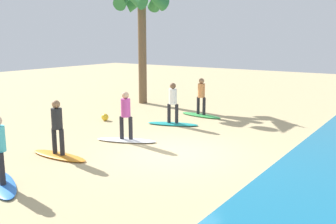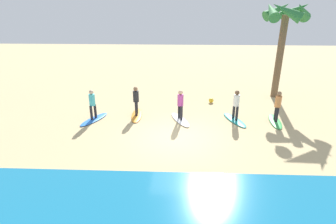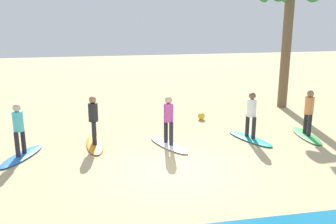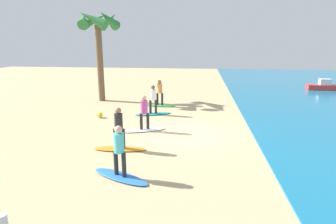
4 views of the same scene
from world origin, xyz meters
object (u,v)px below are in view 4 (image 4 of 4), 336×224
surfboard_teal (153,114)px  palm_tree (98,28)px  surfer_green (160,91)px  surfer_teal (153,97)px  surfboard_orange (120,149)px  beach_ball (100,115)px  surfboard_green (160,105)px  surfer_orange (119,125)px  surfer_blue (119,147)px  surfboard_blue (121,177)px  surfer_white (144,110)px  boat_red (324,86)px  surfboard_white (145,130)px

surfboard_teal → palm_tree: 7.39m
surfer_green → surfer_teal: same height
surfboard_teal → surfboard_orange: size_ratio=1.00×
surfer_green → beach_ball: bearing=-43.0°
surfboard_green → surfboard_teal: size_ratio=1.00×
surfer_orange → surfer_blue: bearing=16.6°
surfboard_green → surfer_teal: 2.38m
surfboard_green → surfer_blue: 9.92m
beach_ball → surfboard_blue: bearing=24.7°
surfer_blue → palm_tree: bearing=-157.9°
surfer_blue → palm_tree: size_ratio=0.26×
surfboard_teal → palm_tree: (-3.43, -4.29, 4.95)m
surfboard_teal → surfboard_green: bearing=66.8°
surfer_orange → palm_tree: palm_tree is taller
surfer_white → surfboard_blue: size_ratio=0.78×
surfboard_teal → boat_red: bearing=14.6°
surfboard_white → surfer_orange: bearing=-125.0°
surfer_teal → surfer_blue: bearing=1.7°
surfer_green → surfboard_green: bearing=0.0°
surfer_white → beach_ball: 3.66m
surfboard_green → surfboard_teal: same height
surfboard_teal → beach_ball: bearing=178.1°
surfboard_white → beach_ball: 3.55m
surfboard_teal → palm_tree: palm_tree is taller
surfboard_teal → surfer_white: size_ratio=1.28×
palm_tree → surfboard_white: bearing=34.3°
boat_red → surfer_teal: bearing=-54.4°
surfer_white → boat_red: size_ratio=0.58×
surfboard_orange → surfboard_blue: bearing=-76.6°
surfer_green → surfboard_teal: bearing=-2.2°
surfboard_blue → palm_tree: size_ratio=0.34×
surfer_green → surfboard_teal: size_ratio=0.78×
surfer_blue → beach_ball: 7.45m
surfer_green → palm_tree: palm_tree is taller
surfboard_green → boat_red: size_ratio=0.74×
surfboard_green → surfer_white: bearing=-84.5°
surfer_orange → surfboard_blue: 2.56m
surfboard_white → surfer_white: (0.00, 0.00, 0.99)m
surfer_white → surfer_blue: 4.73m
surfer_green → surfer_teal: (2.16, -0.08, 0.00)m
surfboard_green → surfer_orange: size_ratio=1.28×
surfer_orange → boat_red: size_ratio=0.58×
surfer_white → beach_ball: (-1.99, -2.94, -0.88)m
surfboard_orange → surfer_orange: bearing=-0.0°
surfer_orange → surfboard_blue: surfer_orange is taller
surfboard_green → surfer_white: size_ratio=1.28×
surfer_orange → boat_red: surfer_orange is taller
surfboard_teal → surfer_teal: bearing=-111.0°
surfer_teal → boat_red: 16.37m
surfer_blue → boat_red: (-17.23, 13.06, -0.66)m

